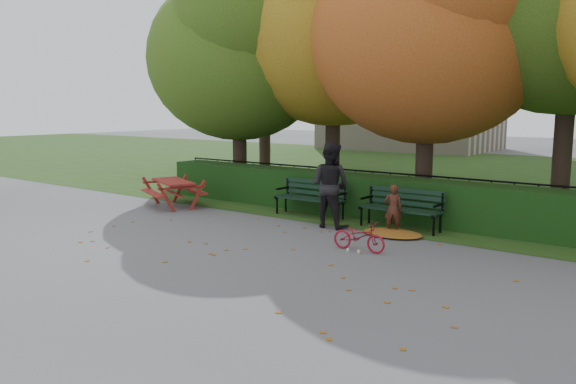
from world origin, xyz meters
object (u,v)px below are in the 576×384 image
Objects in this scene: tree_b at (340,9)px; tree_f at (267,24)px; tree_c at (438,16)px; adult at (330,185)px; bicycle at (359,236)px; child at (393,209)px; tree_a at (241,44)px; picnic_table at (173,186)px; bench_right at (402,205)px; bench_left at (312,195)px.

tree_f reaches higher than tree_b.
tree_c is at bearing -13.45° from tree_b.
bicycle is (1.57, -1.45, -0.67)m from adult.
child is 0.55× the size of adult.
tree_a is at bearing -156.95° from tree_b.
bicycle is at bearing -54.63° from tree_b.
bicycle is at bearing -83.91° from tree_c.
tree_b is 8.27m from bicycle.
picnic_table is (-5.83, -3.39, -4.27)m from tree_c.
bench_right is 1.73× the size of child.
adult is (4.74, 0.33, 0.39)m from picnic_table.
bicycle is at bearing -40.71° from bench_left.
bench_left and bench_right have the same top height.
tree_b is at bearing 32.77° from bicycle.
tree_a is 7.16× the size of bicycle.
adult is (-1.09, -3.06, -3.88)m from tree_c.
bicycle is (2.62, -2.25, -0.25)m from bench_left.
child is (6.32, -2.38, -4.00)m from tree_a.
picnic_table is at bearing 3.13° from adult.
tree_c reaches higher than picnic_table.
bicycle is at bearing -42.67° from tree_f.
bicycle is at bearing 13.98° from picnic_table.
bench_left is 3.46m from bicycle.
tree_c reaches higher than child.
tree_f is 8.78× the size of bicycle.
tree_c is 7.69× the size of child.
tree_c reaches higher than bench_right.
bench_right is at bearing 34.54° from picnic_table.
tree_c is 5.31m from bench_left.
tree_f is 11.19m from bench_right.
tree_b is at bearing 110.58° from bench_left.
child is at bearing 29.90° from picnic_table.
picnic_table is (-2.56, -4.17, -4.85)m from tree_b.
bench_left is 0.88× the size of picnic_table.
tree_f is 5.10× the size of bench_left.
tree_c is at bearing -106.01° from child.
bench_right is at bearing -16.61° from tree_a.
child is (3.58, -3.55, -4.88)m from tree_b.
tree_c is at bearing 54.20° from picnic_table.
tree_b is 6.89m from picnic_table.
tree_a is 7.69m from bench_right.
tree_a is at bearing 117.62° from picnic_table.
tree_f is at bearing -58.34° from child.
bench_right is 0.50m from child.
child reaches higher than picnic_table.
tree_b is at bearing -66.94° from child.
tree_f is (-1.94, 3.66, 1.17)m from tree_a.
tree_b reaches higher than bench_left.
tree_c is at bearing -110.44° from adult.
tree_f reaches higher than bicycle.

